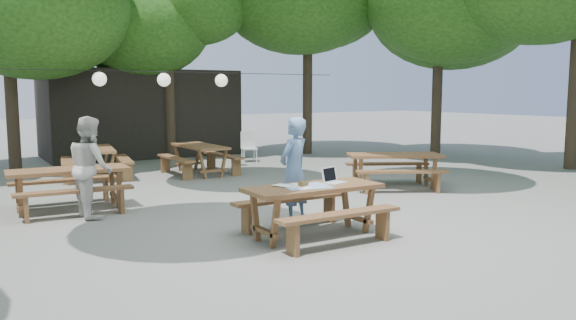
% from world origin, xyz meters
% --- Properties ---
extents(ground, '(80.00, 80.00, 0.00)m').
position_xyz_m(ground, '(0.00, 0.00, 0.00)').
color(ground, slate).
rests_on(ground, ground).
extents(pavilion, '(6.00, 3.00, 2.80)m').
position_xyz_m(pavilion, '(0.50, 10.50, 1.40)').
color(pavilion, black).
rests_on(pavilion, ground).
extents(main_picnic_table, '(2.00, 1.58, 0.75)m').
position_xyz_m(main_picnic_table, '(-0.56, -1.36, 0.39)').
color(main_picnic_table, brown).
rests_on(main_picnic_table, ground).
extents(picnic_table_nw, '(2.03, 1.65, 0.75)m').
position_xyz_m(picnic_table_nw, '(-3.23, 2.39, 0.39)').
color(picnic_table_nw, brown).
rests_on(picnic_table_nw, ground).
extents(picnic_table_ne, '(2.42, 2.28, 0.75)m').
position_xyz_m(picnic_table_ne, '(3.30, 1.19, 0.39)').
color(picnic_table_ne, brown).
rests_on(picnic_table_ne, ground).
extents(picnic_table_far_w, '(1.86, 2.12, 0.75)m').
position_xyz_m(picnic_table_far_w, '(-1.96, 5.98, 0.39)').
color(picnic_table_far_w, brown).
rests_on(picnic_table_far_w, ground).
extents(picnic_table_far_e, '(1.61, 2.01, 0.75)m').
position_xyz_m(picnic_table_far_e, '(0.47, 5.33, 0.39)').
color(picnic_table_far_e, brown).
rests_on(picnic_table_far_e, ground).
extents(woman, '(0.73, 0.62, 1.70)m').
position_xyz_m(woman, '(-0.31, -0.45, 0.85)').
color(woman, '#6F95CA').
rests_on(woman, ground).
extents(second_person, '(0.71, 0.88, 1.70)m').
position_xyz_m(second_person, '(-3.00, 1.68, 0.85)').
color(second_person, silver).
rests_on(second_person, ground).
extents(plastic_chair, '(0.55, 0.55, 0.90)m').
position_xyz_m(plastic_chair, '(2.72, 6.96, 0.26)').
color(plastic_chair, silver).
rests_on(plastic_chair, ground).
extents(laptop, '(0.39, 0.35, 0.24)m').
position_xyz_m(laptop, '(-0.18, -1.32, 0.81)').
color(laptop, white).
rests_on(laptop, main_picnic_table).
extents(tabletop_clutter, '(0.78, 0.69, 0.08)m').
position_xyz_m(tabletop_clutter, '(-0.70, -1.35, 0.76)').
color(tabletop_clutter, '#366ABA').
rests_on(tabletop_clutter, main_picnic_table).
extents(paper_lanterns, '(9.00, 0.34, 0.38)m').
position_xyz_m(paper_lanterns, '(-0.19, 6.00, 2.40)').
color(paper_lanterns, black).
rests_on(paper_lanterns, ground).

